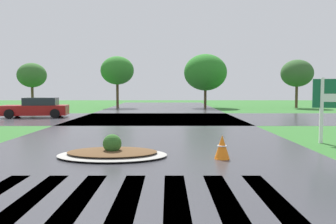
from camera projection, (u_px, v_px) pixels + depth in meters
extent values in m
cube|color=#35353A|center=(147.00, 148.00, 12.21)|extent=(11.09, 80.00, 0.01)
cube|color=#35353A|center=(158.00, 118.00, 24.38)|extent=(90.00, 9.99, 0.01)
cube|color=white|center=(35.00, 196.00, 6.74)|extent=(0.45, 3.23, 0.01)
cube|color=white|center=(82.00, 196.00, 6.73)|extent=(0.45, 3.23, 0.01)
cube|color=white|center=(129.00, 196.00, 6.73)|extent=(0.45, 3.23, 0.01)
cube|color=white|center=(177.00, 196.00, 6.73)|extent=(0.45, 3.23, 0.01)
cube|color=white|center=(224.00, 196.00, 6.73)|extent=(0.45, 3.23, 0.01)
cube|color=white|center=(272.00, 196.00, 6.72)|extent=(0.45, 3.23, 0.01)
cube|color=white|center=(323.00, 111.00, 13.26)|extent=(0.14, 0.14, 2.45)
ellipsoid|color=#9E9B93|center=(114.00, 155.00, 10.66)|extent=(3.29, 2.20, 0.12)
ellipsoid|color=brown|center=(114.00, 152.00, 10.65)|extent=(2.70, 1.81, 0.10)
sphere|color=#2D6023|center=(113.00, 144.00, 10.64)|extent=(0.56, 0.56, 0.56)
cube|color=maroon|center=(37.00, 110.00, 25.23)|extent=(4.62, 2.24, 0.70)
cube|color=#1E232B|center=(42.00, 101.00, 25.23)|extent=(2.40, 1.77, 0.53)
cylinder|color=black|center=(10.00, 114.00, 24.18)|extent=(0.66, 0.29, 0.64)
cylinder|color=black|center=(18.00, 112.00, 25.96)|extent=(0.66, 0.29, 0.64)
cylinder|color=black|center=(56.00, 114.00, 24.53)|extent=(0.66, 0.29, 0.64)
cylinder|color=black|center=(61.00, 112.00, 26.30)|extent=(0.66, 0.29, 0.64)
cone|color=orange|center=(223.00, 147.00, 10.29)|extent=(0.45, 0.45, 0.70)
torus|color=white|center=(223.00, 146.00, 10.29)|extent=(0.28, 0.28, 0.04)
cube|color=orange|center=(223.00, 158.00, 10.32)|extent=(0.36, 0.36, 0.03)
cylinder|color=#4C3823|center=(34.00, 96.00, 39.16)|extent=(0.28, 0.28, 2.41)
ellipsoid|color=#34652B|center=(33.00, 75.00, 39.01)|extent=(3.15, 3.15, 2.68)
cylinder|color=#4C3823|center=(119.00, 95.00, 38.26)|extent=(0.28, 0.28, 2.74)
ellipsoid|color=#2E7A28|center=(118.00, 70.00, 38.09)|extent=(3.56, 3.56, 3.02)
cylinder|color=#4C3823|center=(206.00, 97.00, 38.19)|extent=(0.28, 0.28, 2.17)
ellipsoid|color=#297925|center=(207.00, 72.00, 38.01)|extent=(4.58, 4.58, 3.89)
cylinder|color=#4C3823|center=(298.00, 96.00, 37.45)|extent=(0.28, 0.28, 2.48)
ellipsoid|color=#335C2B|center=(298.00, 73.00, 37.29)|extent=(3.35, 3.35, 2.85)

